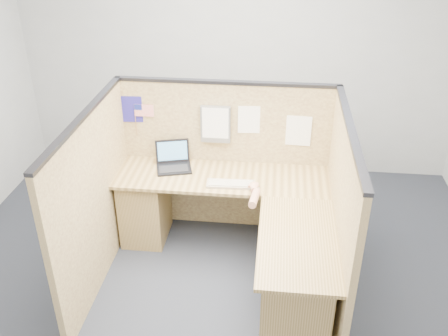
# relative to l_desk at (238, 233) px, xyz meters

# --- Properties ---
(floor) EXTENTS (5.00, 5.00, 0.00)m
(floor) POSITION_rel_l_desk_xyz_m (-0.18, -0.29, -0.39)
(floor) COLOR #20242D
(floor) RESTS_ON ground
(wall_back) EXTENTS (5.00, 0.00, 5.00)m
(wall_back) POSITION_rel_l_desk_xyz_m (-0.18, 1.96, 1.01)
(wall_back) COLOR #A4A7A9
(wall_back) RESTS_ON floor
(cubicle_partitions) EXTENTS (2.06, 1.83, 1.53)m
(cubicle_partitions) POSITION_rel_l_desk_xyz_m (-0.18, 0.14, 0.38)
(cubicle_partitions) COLOR brown
(cubicle_partitions) RESTS_ON floor
(l_desk) EXTENTS (1.95, 1.75, 0.73)m
(l_desk) POSITION_rel_l_desk_xyz_m (0.00, 0.00, 0.00)
(l_desk) COLOR brown
(l_desk) RESTS_ON floor
(laptop) EXTENTS (0.37, 0.38, 0.23)m
(laptop) POSITION_rel_l_desk_xyz_m (-0.65, 0.53, 0.39)
(laptop) COLOR black
(laptop) RESTS_ON l_desk
(keyboard) EXTENTS (0.43, 0.16, 0.03)m
(keyboard) POSITION_rel_l_desk_xyz_m (-0.09, 0.24, 0.35)
(keyboard) COLOR gray
(keyboard) RESTS_ON l_desk
(mouse) EXTENTS (0.12, 0.09, 0.04)m
(mouse) POSITION_rel_l_desk_xyz_m (0.12, 0.19, 0.36)
(mouse) COLOR silver
(mouse) RESTS_ON l_desk
(hand_forearm) EXTENTS (0.10, 0.36, 0.08)m
(hand_forearm) POSITION_rel_l_desk_xyz_m (0.13, 0.06, 0.37)
(hand_forearm) COLOR tan
(hand_forearm) RESTS_ON l_desk
(blue_poster) EXTENTS (0.19, 0.01, 0.26)m
(blue_poster) POSITION_rel_l_desk_xyz_m (-1.06, 0.68, 0.83)
(blue_poster) COLOR navy
(blue_poster) RESTS_ON cubicle_partitions
(american_flag) EXTENTS (0.19, 0.01, 0.32)m
(american_flag) POSITION_rel_l_desk_xyz_m (-0.97, 0.67, 0.82)
(american_flag) COLOR olive
(american_flag) RESTS_ON cubicle_partitions
(file_holder) EXTENTS (0.28, 0.05, 0.35)m
(file_holder) POSITION_rel_l_desk_xyz_m (-0.27, 0.66, 0.73)
(file_holder) COLOR slate
(file_holder) RESTS_ON cubicle_partitions
(paper_left) EXTENTS (0.21, 0.02, 0.27)m
(paper_left) POSITION_rel_l_desk_xyz_m (0.03, 0.68, 0.78)
(paper_left) COLOR white
(paper_left) RESTS_ON cubicle_partitions
(paper_right) EXTENTS (0.23, 0.02, 0.29)m
(paper_right) POSITION_rel_l_desk_xyz_m (0.49, 0.68, 0.69)
(paper_right) COLOR white
(paper_right) RESTS_ON cubicle_partitions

